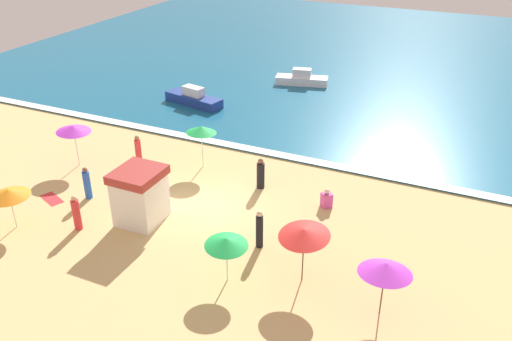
# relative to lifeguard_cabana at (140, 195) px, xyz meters

# --- Properties ---
(ground_plane) EXTENTS (60.00, 60.00, 0.00)m
(ground_plane) POSITION_rel_lifeguard_cabana_xyz_m (2.39, 2.31, -1.29)
(ground_plane) COLOR #D8B775
(ocean_water) EXTENTS (60.00, 44.00, 0.10)m
(ocean_water) POSITION_rel_lifeguard_cabana_xyz_m (2.39, 30.31, -1.24)
(ocean_water) COLOR #196084
(ocean_water) RESTS_ON ground_plane
(wave_breaker_foam) EXTENTS (57.00, 0.70, 0.01)m
(wave_breaker_foam) POSITION_rel_lifeguard_cabana_xyz_m (2.39, 8.61, -1.18)
(wave_breaker_foam) COLOR white
(wave_breaker_foam) RESTS_ON ocean_water
(lifeguard_cabana) EXTENTS (1.96, 2.15, 2.52)m
(lifeguard_cabana) POSITION_rel_lifeguard_cabana_xyz_m (0.00, 0.00, 0.00)
(lifeguard_cabana) COLOR white
(lifeguard_cabana) RESTS_ON ground_plane
(beach_umbrella_0) EXTENTS (2.12, 2.13, 2.39)m
(beach_umbrella_0) POSITION_rel_lifeguard_cabana_xyz_m (-0.13, 5.74, 0.87)
(beach_umbrella_0) COLOR silver
(beach_umbrella_0) RESTS_ON ground_plane
(beach_umbrella_1) EXTENTS (2.15, 2.17, 2.26)m
(beach_umbrella_1) POSITION_rel_lifeguard_cabana_xyz_m (11.16, -1.51, 0.69)
(beach_umbrella_1) COLOR #4C3823
(beach_umbrella_1) RESTS_ON ground_plane
(beach_umbrella_4) EXTENTS (2.08, 2.06, 2.35)m
(beach_umbrella_4) POSITION_rel_lifeguard_cabana_xyz_m (-6.31, 3.09, 0.84)
(beach_umbrella_4) COLOR silver
(beach_umbrella_4) RESTS_ON ground_plane
(beach_umbrella_6) EXTENTS (2.34, 2.34, 1.99)m
(beach_umbrella_6) POSITION_rel_lifeguard_cabana_xyz_m (5.44, -2.16, 0.49)
(beach_umbrella_6) COLOR silver
(beach_umbrella_6) RESTS_ON ground_plane
(beach_umbrella_7) EXTENTS (2.50, 2.51, 2.44)m
(beach_umbrella_7) POSITION_rel_lifeguard_cabana_xyz_m (8.03, -0.96, 0.89)
(beach_umbrella_7) COLOR #4C3823
(beach_umbrella_7) RESTS_ON ground_plane
(beach_umbrella_8) EXTENTS (1.96, 1.97, 1.95)m
(beach_umbrella_8) POSITION_rel_lifeguard_cabana_xyz_m (-4.74, -2.82, 0.45)
(beach_umbrella_8) COLOR silver
(beach_umbrella_8) RESTS_ON ground_plane
(beachgoer_0) EXTENTS (0.46, 0.46, 1.66)m
(beachgoer_0) POSITION_rel_lifeguard_cabana_xyz_m (-3.44, 4.58, -0.51)
(beachgoer_0) COLOR red
(beachgoer_0) RESTS_ON ground_plane
(beachgoer_2) EXTENTS (0.46, 0.46, 1.64)m
(beachgoer_2) POSITION_rel_lifeguard_cabana_xyz_m (-3.52, 0.55, -0.52)
(beachgoer_2) COLOR blue
(beachgoer_2) RESTS_ON ground_plane
(beachgoer_3) EXTENTS (0.55, 0.55, 1.61)m
(beachgoer_3) POSITION_rel_lifeguard_cabana_xyz_m (3.63, 4.94, -0.54)
(beachgoer_3) COLOR black
(beachgoer_3) RESTS_ON ground_plane
(beachgoer_6) EXTENTS (0.40, 0.40, 1.73)m
(beachgoer_6) POSITION_rel_lifeguard_cabana_xyz_m (5.65, 0.35, -0.45)
(beachgoer_6) COLOR black
(beachgoer_6) RESTS_ON ground_plane
(beachgoer_8) EXTENTS (0.63, 0.63, 0.95)m
(beachgoer_8) POSITION_rel_lifeguard_cabana_xyz_m (7.19, 4.56, -0.88)
(beachgoer_8) COLOR #D84CA5
(beachgoer_8) RESTS_ON ground_plane
(beachgoer_10) EXTENTS (0.43, 0.43, 1.66)m
(beachgoer_10) POSITION_rel_lifeguard_cabana_xyz_m (-2.14, -1.77, -0.51)
(beachgoer_10) COLOR red
(beachgoer_10) RESTS_ON ground_plane
(beach_towel_3) EXTENTS (1.50, 1.10, 0.01)m
(beach_towel_3) POSITION_rel_lifeguard_cabana_xyz_m (-5.08, -0.31, -1.28)
(beach_towel_3) COLOR red
(beach_towel_3) RESTS_ON ground_plane
(small_boat_0) EXTENTS (4.44, 2.06, 1.23)m
(small_boat_0) POSITION_rel_lifeguard_cabana_xyz_m (-5.25, 13.48, -0.77)
(small_boat_0) COLOR navy
(small_boat_0) RESTS_ON ocean_water
(small_boat_1) EXTENTS (4.06, 2.08, 1.19)m
(small_boat_1) POSITION_rel_lifeguard_cabana_xyz_m (0.00, 20.54, -0.79)
(small_boat_1) COLOR white
(small_boat_1) RESTS_ON ocean_water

